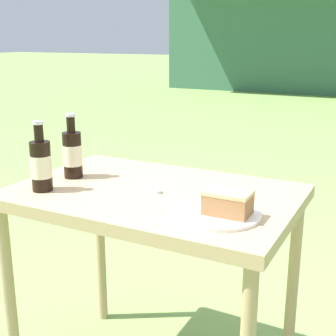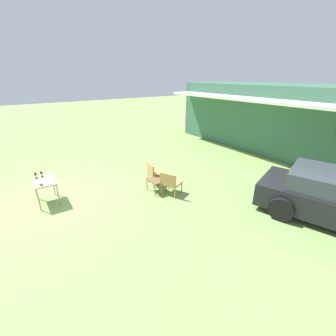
{
  "view_description": "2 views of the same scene",
  "coord_description": "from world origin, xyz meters",
  "px_view_note": "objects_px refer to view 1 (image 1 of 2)",
  "views": [
    {
      "loc": [
        0.7,
        -1.25,
        1.22
      ],
      "look_at": [
        0.0,
        0.1,
        0.79
      ],
      "focal_mm": 50.0,
      "sensor_mm": 36.0,
      "label": 1
    },
    {
      "loc": [
        7.18,
        -0.4,
        3.7
      ],
      "look_at": [
        1.63,
        3.45,
        0.9
      ],
      "focal_mm": 24.0,
      "sensor_mm": 36.0,
      "label": 2
    }
  ],
  "objects_px": {
    "patio_table": "(154,215)",
    "cola_bottle_far": "(41,164)",
    "cake_on_plate": "(222,208)",
    "cola_bottle_near": "(73,153)"
  },
  "relations": [
    {
      "from": "cake_on_plate",
      "to": "cola_bottle_near",
      "type": "relative_size",
      "value": 1.1
    },
    {
      "from": "cola_bottle_far",
      "to": "cola_bottle_near",
      "type": "bearing_deg",
      "value": 91.73
    },
    {
      "from": "patio_table",
      "to": "cola_bottle_far",
      "type": "distance_m",
      "value": 0.4
    },
    {
      "from": "patio_table",
      "to": "cola_bottle_far",
      "type": "height_order",
      "value": "cola_bottle_far"
    },
    {
      "from": "cola_bottle_near",
      "to": "patio_table",
      "type": "bearing_deg",
      "value": -0.58
    },
    {
      "from": "cake_on_plate",
      "to": "cola_bottle_far",
      "type": "distance_m",
      "value": 0.6
    },
    {
      "from": "cola_bottle_near",
      "to": "cola_bottle_far",
      "type": "xyz_separation_m",
      "value": [
        0.01,
        -0.17,
        0.0
      ]
    },
    {
      "from": "cake_on_plate",
      "to": "cola_bottle_far",
      "type": "xyz_separation_m",
      "value": [
        -0.6,
        -0.05,
        0.06
      ]
    },
    {
      "from": "cake_on_plate",
      "to": "cola_bottle_far",
      "type": "bearing_deg",
      "value": -175.09
    },
    {
      "from": "cake_on_plate",
      "to": "cola_bottle_far",
      "type": "height_order",
      "value": "cola_bottle_far"
    }
  ]
}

